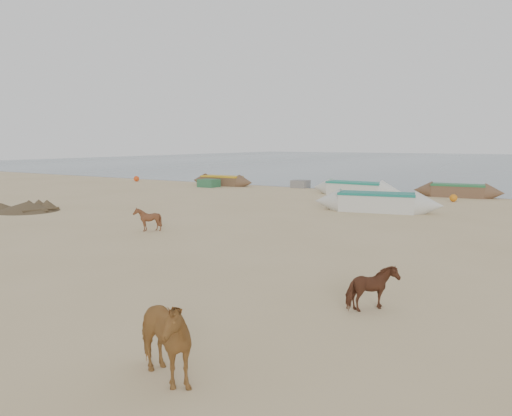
{
  "coord_description": "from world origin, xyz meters",
  "views": [
    {
      "loc": [
        9.79,
        -11.7,
        3.47
      ],
      "look_at": [
        0.0,
        4.0,
        1.0
      ],
      "focal_mm": 35.0,
      "sensor_mm": 36.0,
      "label": 1
    }
  ],
  "objects_px": {
    "calf_front": "(147,219)",
    "near_canoe": "(377,202)",
    "calf_right": "(373,289)",
    "cow_adult": "(159,337)"
  },
  "relations": [
    {
      "from": "calf_front",
      "to": "near_canoe",
      "type": "distance_m",
      "value": 11.61
    },
    {
      "from": "cow_adult",
      "to": "calf_right",
      "type": "relative_size",
      "value": 1.69
    },
    {
      "from": "cow_adult",
      "to": "near_canoe",
      "type": "height_order",
      "value": "cow_adult"
    },
    {
      "from": "calf_right",
      "to": "near_canoe",
      "type": "height_order",
      "value": "near_canoe"
    },
    {
      "from": "cow_adult",
      "to": "calf_front",
      "type": "height_order",
      "value": "cow_adult"
    },
    {
      "from": "calf_right",
      "to": "near_canoe",
      "type": "bearing_deg",
      "value": 29.15
    },
    {
      "from": "calf_right",
      "to": "cow_adult",
      "type": "bearing_deg",
      "value": 171.46
    },
    {
      "from": "cow_adult",
      "to": "calf_front",
      "type": "bearing_deg",
      "value": 63.52
    },
    {
      "from": "calf_front",
      "to": "near_canoe",
      "type": "height_order",
      "value": "near_canoe"
    },
    {
      "from": "calf_front",
      "to": "near_canoe",
      "type": "relative_size",
      "value": 0.15
    }
  ]
}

